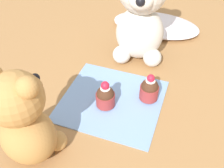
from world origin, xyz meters
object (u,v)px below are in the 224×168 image
teddy_bear_tan (24,120)px  cupcake_near_cream_bear (149,89)px  teddy_bear_cream (141,14)px  cupcake_near_tan_bear (105,96)px

teddy_bear_tan → cupcake_near_cream_bear: 0.30m
teddy_bear_cream → cupcake_near_cream_bear: (0.07, -0.16, -0.10)m
teddy_bear_cream → cupcake_near_tan_bear: (-0.02, -0.22, -0.10)m
teddy_bear_tan → cupcake_near_cream_bear: size_ratio=3.03×
teddy_bear_cream → teddy_bear_tan: bearing=-115.0°
teddy_bear_tan → cupcake_near_tan_bear: teddy_bear_tan is taller
cupcake_near_cream_bear → cupcake_near_tan_bear: bearing=-148.1°
teddy_bear_cream → cupcake_near_tan_bear: 0.24m
cupcake_near_tan_bear → teddy_bear_cream: bearing=85.3°
teddy_bear_cream → cupcake_near_cream_bear: 0.21m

